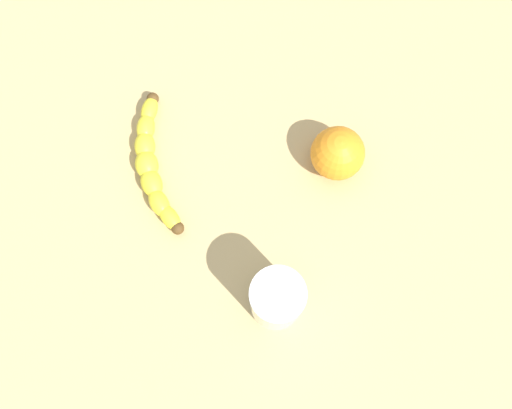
# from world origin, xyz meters

# --- Properties ---
(wooden_tabletop) EXTENTS (1.20, 1.20, 0.03)m
(wooden_tabletop) POSITION_xyz_m (0.00, 0.00, 0.01)
(wooden_tabletop) COLOR tan
(wooden_tabletop) RESTS_ON ground
(banana) EXTENTS (0.23, 0.07, 0.03)m
(banana) POSITION_xyz_m (-0.06, -0.07, 0.05)
(banana) COLOR yellow
(banana) RESTS_ON wooden_tabletop
(smoothie_glass) EXTENTS (0.07, 0.07, 0.10)m
(smoothie_glass) POSITION_xyz_m (0.15, 0.09, 0.08)
(smoothie_glass) COLOR silver
(smoothie_glass) RESTS_ON wooden_tabletop
(orange_fruit) EXTENTS (0.08, 0.08, 0.08)m
(orange_fruit) POSITION_xyz_m (-0.05, 0.20, 0.07)
(orange_fruit) COLOR orange
(orange_fruit) RESTS_ON wooden_tabletop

